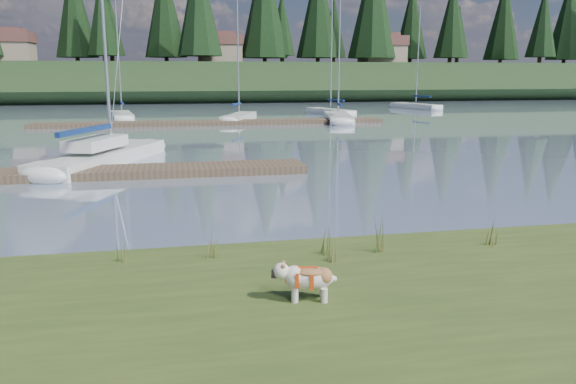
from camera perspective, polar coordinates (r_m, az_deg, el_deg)
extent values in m
plane|color=#7F90A8|center=(42.68, -10.28, 6.70)|extent=(200.00, 200.00, 0.00)
cube|color=#3B4C1E|center=(7.48, -2.95, -16.60)|extent=(60.00, 9.00, 0.35)
cube|color=#1E3218|center=(85.52, -11.09, 10.87)|extent=(200.00, 20.00, 5.00)
cylinder|color=silver|center=(8.63, 0.71, -10.45)|extent=(0.11, 0.11, 0.22)
cylinder|color=silver|center=(8.84, 0.70, -9.90)|extent=(0.11, 0.11, 0.22)
cylinder|color=silver|center=(8.65, 3.69, -10.44)|extent=(0.11, 0.11, 0.22)
cylinder|color=silver|center=(8.85, 3.61, -9.89)|extent=(0.11, 0.11, 0.22)
ellipsoid|color=silver|center=(8.66, 2.26, -8.74)|extent=(0.79, 0.51, 0.34)
ellipsoid|color=#986339|center=(8.62, 2.27, -8.05)|extent=(0.57, 0.44, 0.12)
ellipsoid|color=silver|center=(8.62, -0.70, -8.05)|extent=(0.30, 0.31, 0.25)
cube|color=black|center=(8.63, -1.45, -8.32)|extent=(0.10, 0.14, 0.10)
cube|color=silver|center=(25.03, -18.27, 3.22)|extent=(4.97, 8.53, 0.70)
ellipsoid|color=silver|center=(28.76, -14.23, 4.51)|extent=(2.57, 2.83, 0.70)
cube|color=navy|center=(23.80, -19.92, 5.92)|extent=(1.64, 3.62, 0.20)
cube|color=silver|center=(24.52, -18.91, 4.73)|extent=(2.40, 3.35, 0.45)
cube|color=#4C3D2C|center=(22.02, -19.33, 1.84)|extent=(16.00, 2.00, 0.30)
cube|color=#4C3D2C|center=(42.76, -7.59, 6.99)|extent=(26.00, 2.20, 0.30)
cube|color=silver|center=(49.20, -16.50, 7.33)|extent=(2.42, 6.84, 0.70)
ellipsoid|color=silver|center=(52.53, -16.70, 7.58)|extent=(1.70, 2.01, 0.70)
cylinder|color=silver|center=(49.13, -16.91, 14.09)|extent=(0.12, 0.12, 10.46)
cube|color=navy|center=(48.22, -16.52, 8.65)|extent=(0.56, 2.66, 0.20)
cube|color=silver|center=(45.89, -4.98, 7.47)|extent=(3.66, 6.68, 0.70)
ellipsoid|color=silver|center=(49.08, -4.08, 7.77)|extent=(1.96, 2.18, 0.70)
cylinder|color=silver|center=(45.81, -5.12, 14.66)|extent=(0.12, 0.12, 10.34)
cube|color=navy|center=(44.95, -5.28, 8.88)|extent=(1.09, 2.52, 0.20)
cube|color=silver|center=(45.78, 5.11, 7.46)|extent=(3.37, 8.17, 0.70)
ellipsoid|color=silver|center=(49.74, 4.71, 7.82)|extent=(2.14, 2.48, 0.70)
cylinder|color=silver|center=(45.75, 5.27, 15.85)|extent=(0.12, 0.12, 12.25)
cube|color=navy|center=(44.62, 5.26, 8.86)|extent=(0.83, 3.14, 0.20)
cube|color=silver|center=(52.44, 4.34, 8.03)|extent=(3.29, 6.33, 0.70)
ellipsoid|color=silver|center=(55.03, 2.51, 8.24)|extent=(1.82, 2.03, 0.70)
cylinder|color=silver|center=(52.35, 4.43, 13.90)|extent=(0.12, 0.12, 9.57)
cube|color=navy|center=(51.67, 4.89, 9.28)|extent=(0.96, 2.41, 0.20)
cube|color=silver|center=(63.18, 12.85, 8.43)|extent=(3.41, 6.87, 0.70)
ellipsoid|color=silver|center=(65.74, 10.91, 8.63)|extent=(1.93, 2.18, 0.70)
cylinder|color=silver|center=(63.11, 13.09, 13.50)|extent=(0.12, 0.12, 10.02)
cube|color=navy|center=(62.43, 13.46, 9.45)|extent=(0.97, 2.61, 0.20)
cone|color=#475B23|center=(10.70, -7.95, -5.13)|extent=(0.03, 0.03, 0.56)
cone|color=brown|center=(10.65, -7.33, -5.50)|extent=(0.03, 0.03, 0.45)
cone|color=#475B23|center=(10.72, -7.65, -4.93)|extent=(0.03, 0.03, 0.62)
cone|color=brown|center=(10.70, -7.18, -5.57)|extent=(0.03, 0.03, 0.39)
cone|color=#475B23|center=(10.63, -7.81, -5.40)|extent=(0.03, 0.03, 0.51)
cone|color=#475B23|center=(10.81, 3.58, -4.96)|extent=(0.03, 0.03, 0.52)
cone|color=brown|center=(10.79, 4.24, -5.29)|extent=(0.03, 0.03, 0.42)
cone|color=#475B23|center=(10.85, 3.85, -4.76)|extent=(0.03, 0.03, 0.57)
cone|color=brown|center=(10.85, 4.33, -5.35)|extent=(0.03, 0.03, 0.37)
cone|color=#475B23|center=(10.75, 3.79, -5.20)|extent=(0.03, 0.03, 0.47)
cone|color=#475B23|center=(11.01, 9.10, -4.25)|extent=(0.03, 0.03, 0.72)
cone|color=brown|center=(11.00, 9.75, -4.67)|extent=(0.03, 0.03, 0.57)
cone|color=#475B23|center=(11.05, 9.34, -4.01)|extent=(0.03, 0.03, 0.79)
cone|color=brown|center=(11.06, 9.81, -4.78)|extent=(0.03, 0.03, 0.50)
cone|color=#475B23|center=(10.95, 9.34, -4.54)|extent=(0.03, 0.03, 0.65)
cone|color=#475B23|center=(10.81, -16.76, -5.60)|extent=(0.03, 0.03, 0.47)
cone|color=brown|center=(10.75, -16.19, -5.93)|extent=(0.03, 0.03, 0.38)
cone|color=#475B23|center=(10.82, -16.43, -5.42)|extent=(0.03, 0.03, 0.52)
cone|color=brown|center=(10.79, -16.00, -5.98)|extent=(0.03, 0.03, 0.33)
cone|color=#475B23|center=(10.74, -16.68, -5.84)|extent=(0.03, 0.03, 0.43)
cone|color=#475B23|center=(10.43, 4.30, -5.92)|extent=(0.03, 0.03, 0.42)
cone|color=brown|center=(10.41, 4.98, -6.21)|extent=(0.03, 0.03, 0.33)
cone|color=#475B23|center=(10.47, 4.57, -5.74)|extent=(0.03, 0.03, 0.46)
cone|color=brown|center=(10.46, 5.08, -6.24)|extent=(0.03, 0.03, 0.29)
cone|color=#475B23|center=(10.37, 4.52, -6.15)|extent=(0.03, 0.03, 0.37)
cone|color=#475B23|center=(12.03, 19.90, -3.89)|extent=(0.03, 0.03, 0.54)
cone|color=brown|center=(12.04, 20.51, -4.18)|extent=(0.03, 0.03, 0.43)
cone|color=#475B23|center=(12.07, 20.08, -3.71)|extent=(0.03, 0.03, 0.59)
cone|color=brown|center=(12.09, 20.52, -4.25)|extent=(0.03, 0.03, 0.37)
cone|color=#475B23|center=(11.98, 20.17, -4.11)|extent=(0.03, 0.03, 0.48)
cube|color=#33281C|center=(11.55, -6.25, -6.72)|extent=(60.00, 0.50, 0.14)
cylinder|color=#382619|center=(85.02, -18.10, 12.80)|extent=(0.60, 0.60, 1.80)
cone|color=black|center=(85.37, -18.36, 16.72)|extent=(4.84, 4.84, 11.00)
cylinder|color=#382619|center=(78.64, -8.88, 13.35)|extent=(0.60, 0.60, 1.80)
cone|color=black|center=(79.16, -9.06, 18.57)|extent=(6.16, 6.16, 14.00)
cylinder|color=#382619|center=(84.06, -0.60, 13.39)|extent=(0.60, 0.60, 1.80)
cone|color=black|center=(84.33, -0.61, 16.75)|extent=(3.96, 3.96, 9.00)
cylinder|color=#382619|center=(85.58, 8.48, 13.24)|extent=(0.60, 0.60, 1.80)
cone|color=black|center=(86.17, 8.65, 18.63)|extent=(7.04, 7.04, 16.00)
cylinder|color=#382619|center=(93.93, 16.10, 12.78)|extent=(0.60, 0.60, 1.80)
cone|color=black|center=(94.28, 16.33, 16.61)|extent=(5.28, 5.28, 12.00)
cylinder|color=#382619|center=(97.24, 24.18, 12.18)|extent=(0.60, 0.60, 1.80)
cone|color=black|center=(97.53, 24.47, 15.47)|extent=(4.62, 4.62, 10.50)
cube|color=gray|center=(85.19, -26.50, 12.49)|extent=(6.00, 5.00, 2.80)
cube|color=brown|center=(85.28, -26.63, 13.90)|extent=(6.30, 5.30, 1.40)
cube|color=brown|center=(85.33, -26.68, 14.43)|extent=(4.20, 3.60, 0.70)
cube|color=gray|center=(83.84, -6.96, 13.65)|extent=(6.00, 5.00, 2.80)
cube|color=brown|center=(83.93, -7.00, 15.08)|extent=(6.30, 5.30, 1.40)
cube|color=brown|center=(83.98, -7.01, 15.63)|extent=(4.20, 3.60, 0.70)
cube|color=gray|center=(87.23, 9.53, 13.51)|extent=(6.00, 5.00, 2.80)
cube|color=brown|center=(87.31, 9.58, 14.88)|extent=(6.30, 5.30, 1.40)
cube|color=brown|center=(87.36, 9.60, 15.41)|extent=(4.20, 3.60, 0.70)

